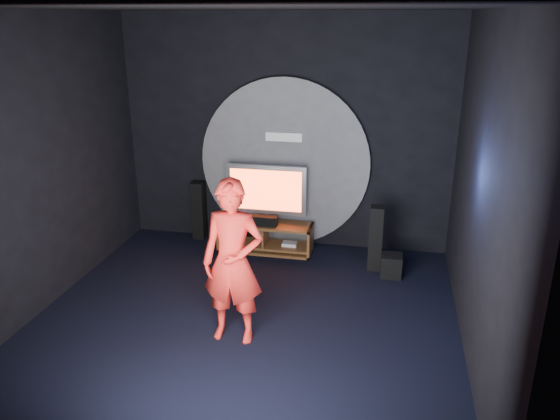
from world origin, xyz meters
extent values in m
plane|color=black|center=(0.00, 0.00, 0.00)|extent=(5.00, 5.00, 0.00)
cube|color=black|center=(0.00, 2.50, 1.75)|extent=(5.00, 0.04, 3.50)
cube|color=black|center=(0.00, -2.50, 1.75)|extent=(5.00, 0.04, 3.50)
cube|color=black|center=(-2.50, 0.00, 1.75)|extent=(0.04, 5.00, 3.50)
cube|color=black|center=(2.50, 0.00, 1.75)|extent=(0.04, 5.00, 3.50)
cube|color=black|center=(0.00, 0.00, 3.50)|extent=(5.00, 5.00, 0.01)
cylinder|color=#515156|center=(0.00, 2.44, 1.30)|extent=(2.60, 0.08, 2.60)
cube|color=white|center=(0.00, 2.39, 1.72)|extent=(0.55, 0.03, 0.13)
cube|color=brown|center=(-0.22, 2.05, 0.43)|extent=(1.43, 0.45, 0.04)
cube|color=brown|center=(-0.22, 2.05, 0.10)|extent=(1.39, 0.42, 0.04)
cube|color=brown|center=(-0.91, 2.05, 0.23)|extent=(0.04, 0.45, 0.45)
cube|color=brown|center=(0.48, 2.05, 0.23)|extent=(0.04, 0.45, 0.45)
cube|color=brown|center=(-0.22, 2.05, 0.27)|extent=(0.03, 0.40, 0.29)
cube|color=brown|center=(-0.22, 2.05, 0.02)|extent=(1.43, 0.45, 0.04)
cube|color=white|center=(0.16, 2.05, 0.14)|extent=(0.22, 0.16, 0.05)
cube|color=#B5B5BD|center=(-0.22, 2.12, 0.47)|extent=(0.36, 0.22, 0.04)
cylinder|color=#B5B5BD|center=(-0.22, 2.12, 0.54)|extent=(0.07, 0.07, 0.10)
cube|color=#B5B5BD|center=(-0.22, 2.12, 0.97)|extent=(1.22, 0.06, 0.75)
cube|color=#FF4F23|center=(-0.22, 2.09, 0.97)|extent=(1.09, 0.01, 0.62)
cube|color=black|center=(-0.22, 1.97, 0.53)|extent=(0.40, 0.15, 0.15)
cube|color=black|center=(-0.56, 1.93, 0.46)|extent=(0.18, 0.05, 0.02)
cube|color=black|center=(-1.38, 2.35, 0.47)|extent=(0.19, 0.21, 0.94)
cube|color=black|center=(1.45, 1.75, 0.47)|extent=(0.19, 0.21, 0.94)
cube|color=black|center=(1.69, 1.56, 0.16)|extent=(0.29, 0.29, 0.32)
imported|color=red|center=(-0.01, -0.35, 0.93)|extent=(0.68, 0.45, 1.85)
camera|label=1|loc=(1.57, -5.47, 3.44)|focal=35.00mm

